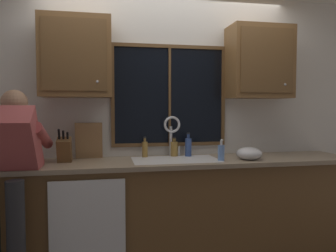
{
  "coord_description": "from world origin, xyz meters",
  "views": [
    {
      "loc": [
        -0.6,
        -3.24,
        1.41
      ],
      "look_at": [
        -0.03,
        -0.3,
        1.24
      ],
      "focal_mm": 34.7,
      "sensor_mm": 36.0,
      "label": 1
    }
  ],
  "objects": [
    {
      "name": "dishwasher_front",
      "position": [
        -0.75,
        -0.61,
        0.46
      ],
      "size": [
        0.6,
        0.02,
        0.74
      ],
      "primitive_type": "cube",
      "color": "white"
    },
    {
      "name": "back_wall",
      "position": [
        0.0,
        0.06,
        1.27
      ],
      "size": [
        5.86,
        0.12,
        2.55
      ],
      "primitive_type": "cube",
      "color": "silver",
      "rests_on": "floor"
    },
    {
      "name": "knife_block",
      "position": [
        -0.96,
        -0.26,
        1.03
      ],
      "size": [
        0.12,
        0.18,
        0.32
      ],
      "color": "brown",
      "rests_on": "countertop"
    },
    {
      "name": "bottle_tall_clear",
      "position": [
        -0.22,
        -0.1,
        1.0
      ],
      "size": [
        0.05,
        0.05,
        0.2
      ],
      "color": "olive",
      "rests_on": "countertop"
    },
    {
      "name": "window_frame_bottom",
      "position": [
        0.04,
        -0.02,
        1.03
      ],
      "size": [
        1.17,
        0.02,
        0.04
      ],
      "primitive_type": "cube",
      "color": "brown"
    },
    {
      "name": "window_frame_right",
      "position": [
        0.61,
        -0.02,
        1.52
      ],
      "size": [
        0.03,
        0.02,
        0.95
      ],
      "primitive_type": "cube",
      "color": "brown"
    },
    {
      "name": "upper_cabinet_left",
      "position": [
        -0.85,
        -0.17,
        1.86
      ],
      "size": [
        0.63,
        0.36,
        0.72
      ],
      "color": "brown"
    },
    {
      "name": "window_frame_left",
      "position": [
        -0.53,
        -0.02,
        1.52
      ],
      "size": [
        0.03,
        0.02,
        0.95
      ],
      "primitive_type": "cube",
      "color": "brown"
    },
    {
      "name": "window_mullion_center",
      "position": [
        0.04,
        -0.02,
        1.52
      ],
      "size": [
        0.02,
        0.02,
        0.95
      ],
      "primitive_type": "cube",
      "color": "brown"
    },
    {
      "name": "sink",
      "position": [
        0.04,
        -0.3,
        0.82
      ],
      "size": [
        0.8,
        0.46,
        0.21
      ],
      "color": "silver",
      "rests_on": "lower_cabinet_run"
    },
    {
      "name": "bottle_amber_small",
      "position": [
        0.21,
        -0.12,
        1.02
      ],
      "size": [
        0.06,
        0.06,
        0.23
      ],
      "color": "#334C8C",
      "rests_on": "countertop"
    },
    {
      "name": "window_glass",
      "position": [
        0.04,
        -0.01,
        1.52
      ],
      "size": [
        1.1,
        0.02,
        0.95
      ],
      "primitive_type": "cube",
      "color": "black"
    },
    {
      "name": "person_standing",
      "position": [
        -1.33,
        -0.61,
        0.96
      ],
      "size": [
        0.53,
        0.69,
        1.55
      ],
      "color": "#262628",
      "rests_on": "floor"
    },
    {
      "name": "mixing_bowl",
      "position": [
        0.72,
        -0.42,
        0.97
      ],
      "size": [
        0.24,
        0.24,
        0.12
      ],
      "primitive_type": "ellipsoid",
      "color": "silver",
      "rests_on": "countertop"
    },
    {
      "name": "lower_cabinet_run",
      "position": [
        0.0,
        -0.29,
        0.44
      ],
      "size": [
        3.46,
        0.58,
        0.88
      ],
      "primitive_type": "cube",
      "color": "brown",
      "rests_on": "floor"
    },
    {
      "name": "soap_dispenser",
      "position": [
        0.44,
        -0.44,
        1.0
      ],
      "size": [
        0.06,
        0.07,
        0.2
      ],
      "color": "#668CCC",
      "rests_on": "countertop"
    },
    {
      "name": "window_frame_top",
      "position": [
        0.04,
        -0.02,
        2.02
      ],
      "size": [
        1.17,
        0.02,
        0.04
      ],
      "primitive_type": "cube",
      "color": "brown"
    },
    {
      "name": "cutting_board",
      "position": [
        -0.75,
        -0.09,
        1.09
      ],
      "size": [
        0.25,
        0.09,
        0.35
      ],
      "primitive_type": "cube",
      "rotation": [
        0.21,
        0.0,
        0.0
      ],
      "color": "#997047",
      "rests_on": "countertop"
    },
    {
      "name": "countertop",
      "position": [
        0.0,
        -0.31,
        0.9
      ],
      "size": [
        3.52,
        0.62,
        0.04
      ],
      "primitive_type": "cube",
      "color": "gray",
      "rests_on": "lower_cabinet_run"
    },
    {
      "name": "upper_cabinet_right",
      "position": [
        0.93,
        -0.17,
        1.86
      ],
      "size": [
        0.63,
        0.36,
        0.72
      ],
      "color": "brown"
    },
    {
      "name": "faucet",
      "position": [
        0.05,
        -0.12,
        1.17
      ],
      "size": [
        0.18,
        0.09,
        0.4
      ],
      "color": "silver",
      "rests_on": "countertop"
    },
    {
      "name": "bottle_green_glass",
      "position": [
        0.07,
        -0.09,
        1.0
      ],
      "size": [
        0.07,
        0.07,
        0.19
      ],
      "color": "olive",
      "rests_on": "countertop"
    }
  ]
}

